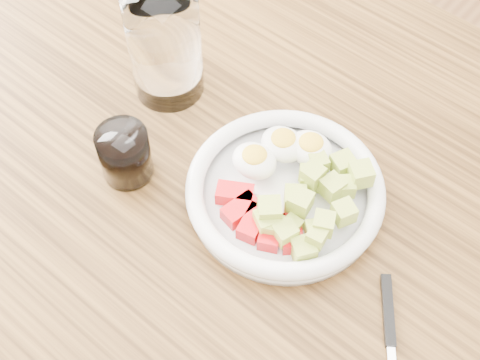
% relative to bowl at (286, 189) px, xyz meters
% --- Properties ---
extents(dining_table, '(1.50, 0.90, 0.77)m').
position_rel_bowl_xyz_m(dining_table, '(-0.04, -0.04, -0.12)').
color(dining_table, brown).
rests_on(dining_table, ground).
extents(bowl, '(0.23, 0.23, 0.06)m').
position_rel_bowl_xyz_m(bowl, '(0.00, 0.00, 0.00)').
color(bowl, white).
rests_on(bowl, dining_table).
extents(fork, '(0.11, 0.14, 0.01)m').
position_rel_bowl_xyz_m(fork, '(0.19, -0.06, -0.02)').
color(fork, black).
rests_on(fork, dining_table).
extents(water_glass, '(0.09, 0.09, 0.16)m').
position_rel_bowl_xyz_m(water_glass, '(-0.23, 0.04, 0.06)').
color(water_glass, white).
rests_on(water_glass, dining_table).
extents(coffee_glass, '(0.06, 0.06, 0.07)m').
position_rel_bowl_xyz_m(coffee_glass, '(-0.17, -0.09, 0.01)').
color(coffee_glass, white).
rests_on(coffee_glass, dining_table).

